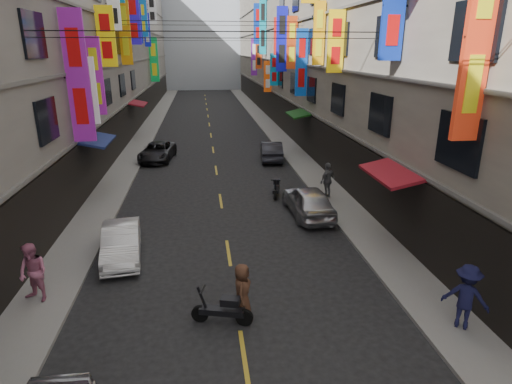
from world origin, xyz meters
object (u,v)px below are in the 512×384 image
object	(u,v)px
car_left_mid	(121,242)
scooter_crossing	(223,310)
car_right_mid	(308,201)
pedestrian_rnear	(466,297)
pedestrian_lfar	(33,273)
car_right_far	(271,151)
scooter_far_right	(276,188)
car_left_far	(157,152)
pedestrian_rfar	(328,180)
pedestrian_crossing	(242,290)

from	to	relation	value
car_left_mid	scooter_crossing	bearing A→B (deg)	-59.24
car_right_mid	pedestrian_rnear	world-z (taller)	pedestrian_rnear
pedestrian_lfar	pedestrian_rnear	size ratio (longest dim) A/B	1.00
car_right_mid	car_right_far	xyz separation A→B (m)	(0.00, 10.77, -0.05)
car_left_mid	scooter_far_right	bearing A→B (deg)	35.20
scooter_crossing	pedestrian_lfar	xyz separation A→B (m)	(-5.64, 1.75, 0.62)
scooter_crossing	car_left_mid	world-z (taller)	car_left_mid
scooter_crossing	car_left_far	bearing A→B (deg)	25.77
car_right_far	pedestrian_rfar	distance (m)	8.87
scooter_crossing	pedestrian_rfar	xyz separation A→B (m)	(5.97, 9.99, 0.62)
scooter_crossing	pedestrian_lfar	world-z (taller)	pedestrian_lfar
car_right_mid	pedestrian_crossing	size ratio (longest dim) A/B	2.58
car_left_mid	car_right_mid	size ratio (longest dim) A/B	0.89
car_right_mid	pedestrian_crossing	bearing A→B (deg)	60.19
car_left_mid	pedestrian_crossing	bearing A→B (deg)	-52.66
car_left_mid	car_right_mid	world-z (taller)	car_right_mid
car_right_far	pedestrian_rnear	bearing A→B (deg)	101.83
car_left_mid	pedestrian_rnear	distance (m)	11.67
car_left_mid	pedestrian_rfar	size ratio (longest dim) A/B	2.02
car_left_far	pedestrian_rfar	bearing A→B (deg)	-38.41
scooter_crossing	pedestrian_lfar	size ratio (longest dim) A/B	0.94
car_right_far	pedestrian_lfar	bearing A→B (deg)	64.89
car_left_far	scooter_crossing	bearing A→B (deg)	-72.66
pedestrian_lfar	pedestrian_crossing	world-z (taller)	pedestrian_lfar
scooter_far_right	car_left_far	world-z (taller)	car_left_far
car_left_far	pedestrian_rfar	world-z (taller)	pedestrian_rfar
pedestrian_lfar	scooter_far_right	bearing A→B (deg)	73.71
scooter_far_right	pedestrian_crossing	xyz separation A→B (m)	(-2.87, -10.59, 0.38)
pedestrian_crossing	scooter_far_right	bearing A→B (deg)	-0.55
pedestrian_crossing	pedestrian_rfar	bearing A→B (deg)	-14.57
scooter_far_right	pedestrian_rfar	distance (m)	2.76
pedestrian_rnear	pedestrian_crossing	distance (m)	6.21
car_left_far	car_left_mid	bearing A→B (deg)	-82.89
scooter_crossing	car_left_far	distance (m)	20.01
scooter_crossing	pedestrian_lfar	bearing A→B (deg)	88.29
pedestrian_lfar	car_left_mid	bearing A→B (deg)	82.08
car_left_far	car_right_mid	size ratio (longest dim) A/B	1.06
car_left_mid	car_right_far	xyz separation A→B (m)	(8.00, 14.13, 0.05)
pedestrian_rnear	pedestrian_rfar	bearing A→B (deg)	-49.11
scooter_far_right	pedestrian_rnear	world-z (taller)	pedestrian_rnear
car_right_mid	pedestrian_rfar	xyz separation A→B (m)	(1.53, 2.04, 0.33)
scooter_far_right	pedestrian_lfar	distance (m)	12.95
pedestrian_lfar	car_left_far	bearing A→B (deg)	111.78
scooter_crossing	pedestrian_lfar	distance (m)	5.94
pedestrian_crossing	car_left_far	bearing A→B (deg)	26.70
scooter_crossing	pedestrian_rfar	bearing A→B (deg)	-15.33
scooter_far_right	pedestrian_lfar	size ratio (longest dim) A/B	0.94
car_right_mid	car_right_far	distance (m)	10.77
scooter_crossing	pedestrian_crossing	xyz separation A→B (m)	(0.59, 0.35, 0.38)
car_right_far	pedestrian_crossing	world-z (taller)	pedestrian_crossing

